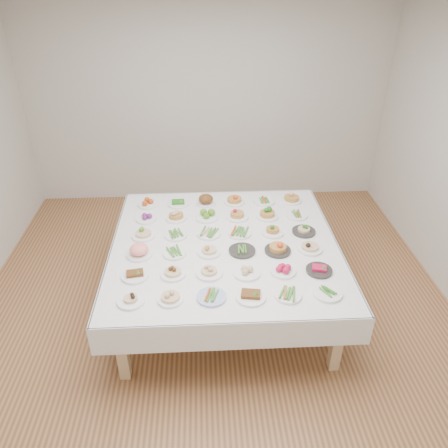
{
  "coord_description": "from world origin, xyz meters",
  "views": [
    {
      "loc": [
        -0.09,
        -3.51,
        3.13
      ],
      "look_at": [
        0.11,
        0.17,
        0.88
      ],
      "focal_mm": 35.0,
      "sensor_mm": 36.0,
      "label": 1
    }
  ],
  "objects_px": {
    "dish_0": "(131,298)",
    "dish_18": "(143,231)",
    "dish_35": "(292,197)",
    "display_table": "(225,249)"
  },
  "relations": [
    {
      "from": "dish_18",
      "to": "display_table",
      "type": "bearing_deg",
      "value": -11.54
    },
    {
      "from": "display_table",
      "to": "dish_18",
      "type": "distance_m",
      "value": 0.83
    },
    {
      "from": "display_table",
      "to": "dish_0",
      "type": "relative_size",
      "value": 10.08
    },
    {
      "from": "dish_18",
      "to": "dish_35",
      "type": "height_order",
      "value": "dish_18"
    },
    {
      "from": "display_table",
      "to": "dish_35",
      "type": "relative_size",
      "value": 9.9
    },
    {
      "from": "dish_0",
      "to": "dish_18",
      "type": "relative_size",
      "value": 0.95
    },
    {
      "from": "dish_18",
      "to": "dish_0",
      "type": "bearing_deg",
      "value": -90.05
    },
    {
      "from": "display_table",
      "to": "dish_18",
      "type": "height_order",
      "value": "dish_18"
    },
    {
      "from": "display_table",
      "to": "dish_35",
      "type": "height_order",
      "value": "dish_35"
    },
    {
      "from": "dish_0",
      "to": "dish_18",
      "type": "xyz_separation_m",
      "value": [
        0.0,
        0.97,
        0.02
      ]
    }
  ]
}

